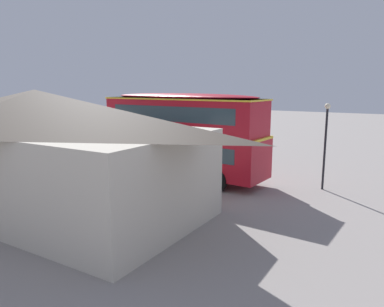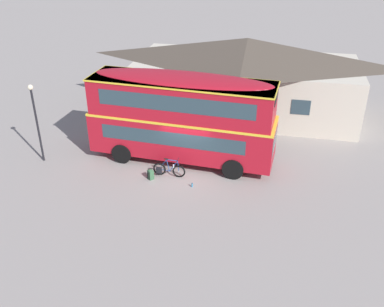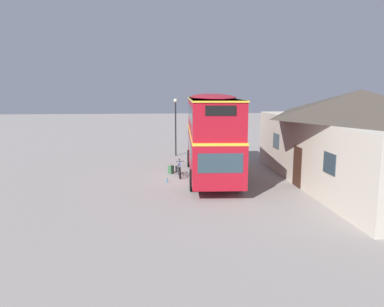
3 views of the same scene
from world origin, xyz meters
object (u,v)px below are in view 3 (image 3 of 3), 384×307
at_px(water_bottle_blue_sports, 167,181).
at_px(street_lamp, 176,120).
at_px(touring_bicycle, 179,170).
at_px(backpack_on_ground, 171,169).
at_px(double_decker_bus, 212,132).

relative_size(water_bottle_blue_sports, street_lamp, 0.05).
height_order(touring_bicycle, backpack_on_ground, touring_bicycle).
relative_size(double_decker_bus, water_bottle_blue_sports, 42.02).
relative_size(double_decker_bus, touring_bicycle, 5.78).
xyz_separation_m(double_decker_bus, water_bottle_blue_sports, (1.12, -2.59, -2.53)).
bearing_deg(street_lamp, double_decker_bus, 13.36).
relative_size(backpack_on_ground, water_bottle_blue_sports, 2.28).
xyz_separation_m(water_bottle_blue_sports, street_lamp, (-8.50, 0.84, 2.60)).
distance_m(backpack_on_ground, street_lamp, 6.76).
bearing_deg(water_bottle_blue_sports, street_lamp, 174.33).
bearing_deg(water_bottle_blue_sports, backpack_on_ground, 172.60).
bearing_deg(double_decker_bus, street_lamp, -166.64).
bearing_deg(backpack_on_ground, water_bottle_blue_sports, -7.40).
bearing_deg(backpack_on_ground, touring_bicycle, 30.26).
height_order(backpack_on_ground, street_lamp, street_lamp).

